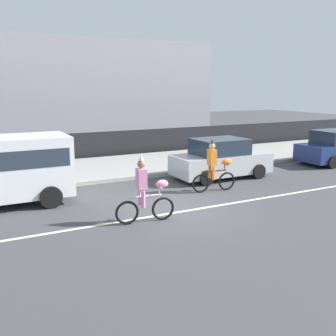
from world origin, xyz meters
name	(u,v)px	position (x,y,z in m)	size (l,w,h in m)	color
ground_plane	(171,208)	(0.00, 0.00, 0.00)	(80.00, 80.00, 0.00)	#424244
road_centre_line	(179,212)	(0.00, -0.50, 0.00)	(36.00, 0.14, 0.01)	beige
sidewalk_curb	(105,168)	(0.00, 6.50, 0.07)	(60.00, 5.00, 0.15)	#9E9B93
fence_line	(86,146)	(0.00, 9.40, 0.70)	(40.00, 0.08, 1.40)	black
parade_cyclist_pink	(146,193)	(-1.24, -0.85, 0.84)	(1.72, 0.50, 1.92)	black
parade_cyclist_orange	(215,168)	(2.31, 1.04, 0.84)	(1.72, 0.50, 1.92)	black
parked_car_silver	(221,159)	(3.76, 2.72, 0.78)	(4.10, 1.92, 1.64)	#B7BABF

